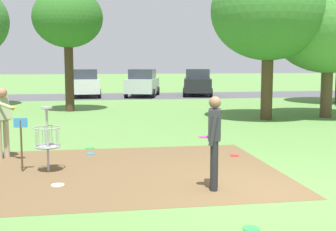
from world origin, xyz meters
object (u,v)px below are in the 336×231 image
Objects in this scene: player_foreground_watching at (2,118)px; frisbee_scattered_a at (91,154)px; frisbee_mid_grass at (251,229)px; tree_near_right at (269,11)px; frisbee_far_left at (90,148)px; parked_car_leftmost at (84,83)px; parked_car_center_right at (198,82)px; disc_golf_basket at (45,137)px; player_throwing at (214,137)px; tree_mid_left at (68,19)px; frisbee_far_right at (58,185)px; parked_car_center_left at (143,83)px; tree_mid_center at (329,23)px; frisbee_by_tee at (234,156)px.

player_foreground_watching reaches higher than frisbee_scattered_a.
frisbee_mid_grass is at bearing -51.36° from player_foreground_watching.
tree_near_right is (9.05, 5.95, 3.32)m from player_foreground_watching.
frisbee_mid_grass is (4.31, -5.39, -0.98)m from player_foreground_watching.
frisbee_mid_grass is 6.72m from frisbee_far_left.
frisbee_scattered_a is 10.04m from tree_near_right.
parked_car_leftmost reaches higher than frisbee_scattered_a.
parked_car_center_right reaches higher than frisbee_far_left.
parked_car_center_right is (8.15, 20.65, 0.17)m from disc_golf_basket.
frisbee_scattered_a is (-2.25, 3.55, -0.96)m from player_throwing.
tree_near_right reaches higher than disc_golf_basket.
frisbee_mid_grass is 1.16× the size of frisbee_scattered_a.
tree_mid_left reaches higher than parked_car_leftmost.
frisbee_far_right is at bearing -131.32° from tree_near_right.
parked_car_leftmost is (-0.51, 19.08, 0.91)m from frisbee_scattered_a.
player_throwing reaches higher than frisbee_mid_grass.
frisbee_mid_grass is (-0.01, -2.01, -0.96)m from player_throwing.
parked_car_center_left and parked_car_center_right have the same top height.
player_throwing reaches higher than frisbee_far_left.
tree_mid_center reaches higher than disc_golf_basket.
disc_golf_basket is at bearing -144.08° from tree_mid_center.
disc_golf_basket is at bearing -101.87° from parked_car_center_left.
parked_car_center_left is at bearing 79.85° from frisbee_scattered_a.
player_throwing is (4.32, -3.38, -0.02)m from player_foreground_watching.
tree_near_right is at bearing -91.02° from parked_car_center_right.
frisbee_mid_grass is at bearing -122.81° from tree_mid_center.
disc_golf_basket reaches higher than frisbee_mid_grass.
parked_car_center_right is at bearing 77.56° from player_throwing.
player_throwing is 3.09m from frisbee_far_right.
tree_mid_left is at bearing -117.13° from parked_car_center_left.
player_throwing is 0.38× the size of parked_car_center_right.
parked_car_leftmost is at bearing 86.75° from tree_mid_left.
player_foreground_watching and player_throwing have the same top height.
player_throwing is 3.16m from frisbee_by_tee.
frisbee_far_left is (-2.28, 4.31, -0.96)m from player_throwing.
frisbee_scattered_a is 12.10m from tree_mid_center.
tree_mid_center is (10.65, 7.72, 3.17)m from disc_golf_basket.
parked_car_center_left is (-0.16, 19.57, 0.91)m from frisbee_by_tee.
parked_car_leftmost reaches higher than player_throwing.
frisbee_far_right is 1.24× the size of frisbee_scattered_a.
frisbee_far_right is 0.06× the size of parked_car_center_right.
frisbee_scattered_a is at bearing -148.13° from tree_mid_center.
tree_mid_center is at bearing 28.42° from frisbee_far_left.
frisbee_far_right is at bearing -139.29° from tree_mid_center.
tree_mid_center reaches higher than tree_mid_left.
frisbee_by_tee is 0.91× the size of frisbee_far_left.
player_throwing is 7.53× the size of frisbee_by_tee.
disc_golf_basket is 1.90m from player_foreground_watching.
parked_car_center_right reaches higher than frisbee_scattered_a.
player_throwing is at bearing -57.57° from frisbee_scattered_a.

